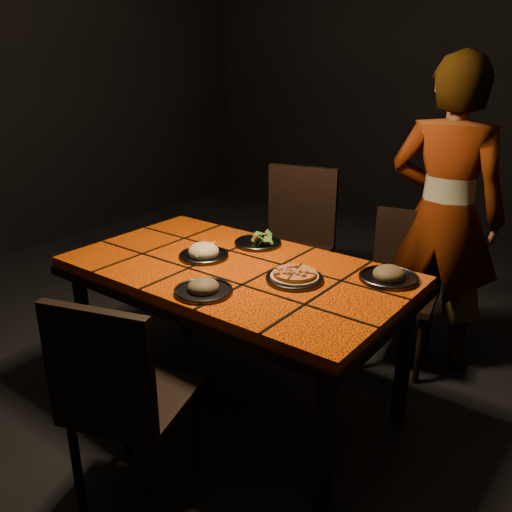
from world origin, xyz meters
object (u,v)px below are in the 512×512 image
Objects in this scene: chair_near at (120,394)px; diner at (445,217)px; chair_far_left at (296,236)px; dining_table at (236,282)px; chair_far_right at (403,278)px; plate_pasta at (204,253)px; plate_pizza at (295,277)px.

chair_near is 0.54× the size of diner.
diner is at bearing -8.88° from chair_far_left.
chair_far_left is (-0.29, 0.96, -0.09)m from dining_table.
chair_far_left reaches higher than chair_far_right.
diner reaches higher than chair_near.
chair_far_right is at bearing -119.88° from chair_near.
diner is at bearing -123.44° from chair_near.
plate_pasta is at bearing 47.28° from diner.
dining_table is at bearing -128.62° from chair_far_right.
dining_table is at bearing -87.26° from chair_far_left.
diner is at bearing 73.53° from plate_pizza.
chair_far_left reaches higher than plate_pizza.
diner is (0.51, 1.84, 0.33)m from chair_near.
chair_near is at bearing -113.71° from chair_far_right.
chair_far_left is at bearing 106.70° from dining_table.
chair_far_left is at bearing 165.02° from chair_far_right.
chair_near is (0.10, -0.80, -0.14)m from dining_table.
chair_far_right reaches higher than dining_table.
dining_table is 6.11× the size of plate_pizza.
plate_pizza is at bearing 68.79° from diner.
chair_far_right is 3.55× the size of plate_pasta.
dining_table is 1.87× the size of chair_far_right.
plate_pasta is (-0.20, -0.00, 0.10)m from dining_table.
dining_table is 1.01m from chair_far_left.
chair_near reaches higher than dining_table.
diner reaches higher than chair_far_left.
chair_far_right is (0.36, 1.72, -0.03)m from chair_near.
plate_pizza is (0.21, 0.83, 0.24)m from chair_near.
plate_pizza is (-0.30, -1.02, -0.09)m from diner.
plate_pasta reaches higher than plate_pizza.
plate_pasta reaches higher than dining_table.
plate_pizza is 0.52m from plate_pasta.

